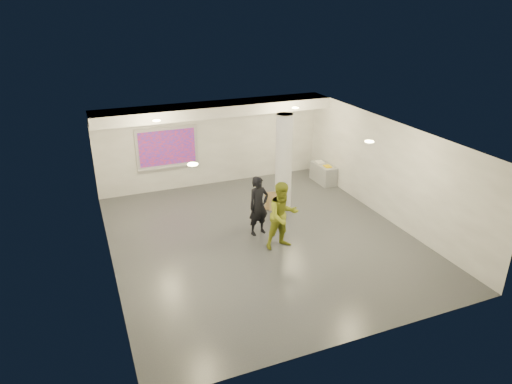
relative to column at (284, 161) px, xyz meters
name	(u,v)px	position (x,y,z in m)	size (l,w,h in m)	color
floor	(261,238)	(-1.50, -1.80, -1.50)	(8.00, 9.00, 0.01)	#3B3E43
ceiling	(262,134)	(-1.50, -1.80, 1.50)	(8.00, 9.00, 0.01)	silver
wall_back	(212,143)	(-1.50, 2.70, 0.00)	(8.00, 0.01, 3.00)	beige
wall_front	(357,277)	(-1.50, -6.30, 0.00)	(8.00, 0.01, 3.00)	beige
wall_left	(106,213)	(-5.50, -1.80, 0.00)	(0.01, 9.00, 3.00)	beige
wall_right	(386,169)	(2.50, -1.80, 0.00)	(0.01, 9.00, 3.00)	beige
soffit_band	(216,109)	(-1.50, 2.15, 1.32)	(8.00, 1.10, 0.36)	white
downlight_nw	(157,121)	(-3.70, 0.70, 1.48)	(0.22, 0.22, 0.02)	#FFF298
downlight_ne	(295,108)	(0.70, 0.70, 1.48)	(0.22, 0.22, 0.02)	#FFF298
downlight_sw	(193,164)	(-3.70, -3.30, 1.48)	(0.22, 0.22, 0.02)	#FFF298
downlight_se	(369,142)	(0.70, -3.30, 1.48)	(0.22, 0.22, 0.02)	#FFF298
column	(284,161)	(0.00, 0.00, 0.00)	(0.52, 0.52, 3.00)	white
projection_screen	(167,148)	(-3.10, 2.65, 0.03)	(2.10, 0.13, 1.42)	silver
credenza	(323,173)	(2.22, 1.28, -1.16)	(0.49, 1.17, 0.68)	gray
papers_stack	(320,162)	(2.21, 1.55, -0.81)	(0.26, 0.34, 0.02)	white
postit_pad	(328,166)	(2.22, 1.02, -0.80)	(0.22, 0.30, 0.03)	#F1C200
cardboard_back	(277,202)	(-0.33, -0.25, -1.22)	(0.51, 0.05, 0.55)	#A07F50
cardboard_front	(273,201)	(-0.42, -0.14, -1.22)	(0.52, 0.05, 0.57)	#A07F50
woman	(259,206)	(-1.46, -1.49, -0.64)	(0.62, 0.41, 1.71)	black
man	(283,216)	(-1.16, -2.43, -0.57)	(0.90, 0.70, 1.85)	olive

